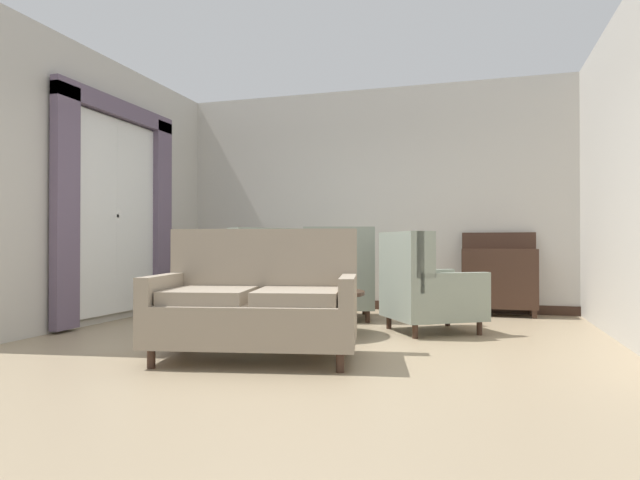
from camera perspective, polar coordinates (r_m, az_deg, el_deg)
name	(u,v)px	position (r m, az deg, el deg)	size (l,w,h in m)	color
ground	(310,345)	(4.88, -1.05, -11.08)	(7.92, 7.92, 0.00)	#9E896B
wall_back	(370,199)	(7.57, 5.35, 4.37)	(5.61, 0.08, 3.08)	#BCB7AD
wall_left	(113,191)	(6.86, -21.15, 4.91)	(0.08, 3.96, 3.08)	#BCB7AD
wall_right	(625,174)	(5.62, 29.70, 6.15)	(0.08, 3.96, 3.08)	#BCB7AD
baseboard_back	(369,305)	(7.53, 5.28, -6.87)	(5.45, 0.03, 0.12)	#382319
window_with_curtains	(118,202)	(6.77, -20.68, 3.76)	(0.12, 2.07, 2.57)	silver
coffee_table	(315,298)	(5.34, -0.52, -6.16)	(0.99, 0.99, 0.44)	#382319
porcelain_vase	(316,277)	(5.31, -0.45, -4.00)	(0.18, 0.18, 0.30)	#4C7A66
settee	(256,305)	(4.28, -6.81, -6.89)	(1.70, 1.14, 1.03)	gray
armchair_near_window	(254,282)	(6.54, -7.01, -4.44)	(1.18, 1.17, 1.09)	gray
armchair_far_left	(425,290)	(5.60, 11.11, -5.26)	(1.14, 1.12, 1.03)	gray
armchair_back_corner	(339,282)	(6.46, 2.03, -4.47)	(1.01, 1.07, 1.10)	gray
sideboard	(499,277)	(7.13, 18.51, -3.80)	(0.91, 0.36, 1.05)	#382319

